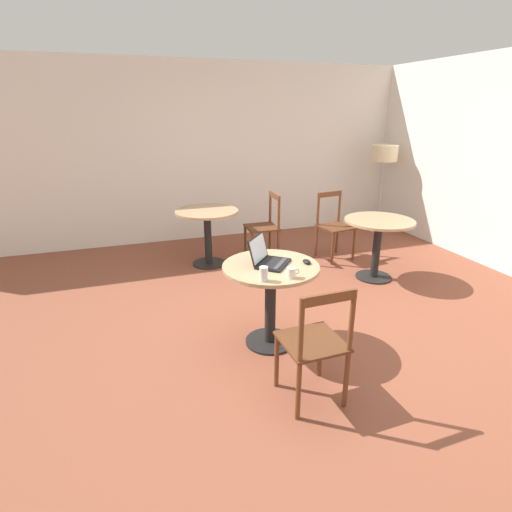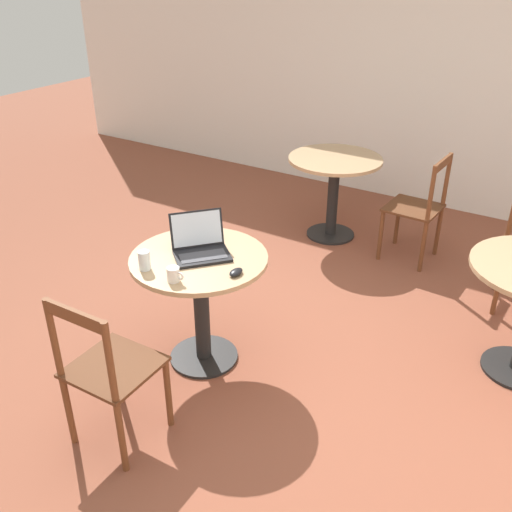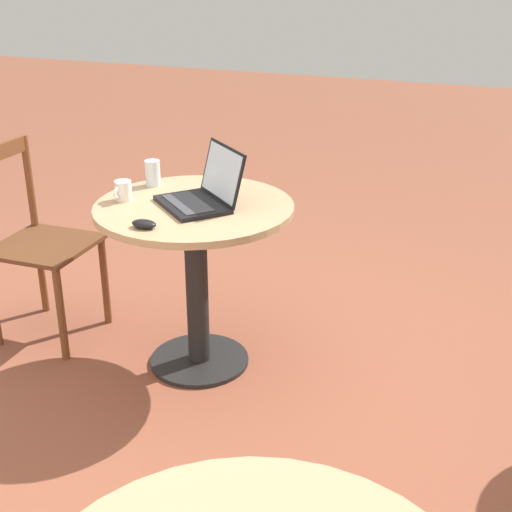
{
  "view_description": "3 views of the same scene",
  "coord_description": "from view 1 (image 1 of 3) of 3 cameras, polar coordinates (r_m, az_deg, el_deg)",
  "views": [
    {
      "loc": [
        -1.39,
        -3.09,
        2.01
      ],
      "look_at": [
        -0.25,
        0.27,
        0.7
      ],
      "focal_mm": 28.0,
      "sensor_mm": 36.0,
      "label": 1
    },
    {
      "loc": [
        1.64,
        -2.49,
        2.38
      ],
      "look_at": [
        -0.12,
        0.29,
        0.6
      ],
      "focal_mm": 40.0,
      "sensor_mm": 36.0,
      "label": 2
    },
    {
      "loc": [
        2.24,
        1.13,
        1.73
      ],
      "look_at": [
        -0.18,
        0.17,
        0.6
      ],
      "focal_mm": 50.0,
      "sensor_mm": 36.0,
      "label": 3
    }
  ],
  "objects": [
    {
      "name": "ground_plane",
      "position": [
        3.94,
        4.75,
        -10.47
      ],
      "size": [
        16.0,
        16.0,
        0.0
      ],
      "primitive_type": "plane",
      "color": "brown"
    },
    {
      "name": "wall_back",
      "position": [
        6.5,
        -6.57,
        14.34
      ],
      "size": [
        9.4,
        0.06,
        2.7
      ],
      "color": "white",
      "rests_on": "ground_plane"
    },
    {
      "name": "cafe_table_near",
      "position": [
        3.47,
        2.09,
        -4.18
      ],
      "size": [
        0.83,
        0.83,
        0.76
      ],
      "color": "black",
      "rests_on": "ground_plane"
    },
    {
      "name": "cafe_table_mid",
      "position": [
        5.09,
        17.04,
        2.97
      ],
      "size": [
        0.83,
        0.83,
        0.76
      ],
      "color": "black",
      "rests_on": "ground_plane"
    },
    {
      "name": "cafe_table_far",
      "position": [
        5.36,
        -6.96,
        4.58
      ],
      "size": [
        0.83,
        0.83,
        0.76
      ],
      "color": "black",
      "rests_on": "ground_plane"
    },
    {
      "name": "chair_near_front",
      "position": [
        2.88,
        8.39,
        -12.43
      ],
      "size": [
        0.43,
        0.43,
        0.93
      ],
      "color": "brown",
      "rests_on": "ground_plane"
    },
    {
      "name": "chair_mid_back",
      "position": [
        5.72,
        11.09,
        4.24
      ],
      "size": [
        0.48,
        0.48,
        0.93
      ],
      "color": "brown",
      "rests_on": "ground_plane"
    },
    {
      "name": "chair_far_right",
      "position": [
        5.57,
        1.22,
        4.18
      ],
      "size": [
        0.44,
        0.44,
        0.93
      ],
      "color": "brown",
      "rests_on": "ground_plane"
    },
    {
      "name": "floor_lamp",
      "position": [
        7.13,
        17.85,
        13.37
      ],
      "size": [
        0.42,
        0.42,
        1.45
      ],
      "color": "#B7B7B7",
      "rests_on": "ground_plane"
    },
    {
      "name": "laptop",
      "position": [
        3.41,
        1.79,
        -0.39
      ],
      "size": [
        0.43,
        0.43,
        0.23
      ],
      "color": "black",
      "rests_on": "cafe_table_near"
    },
    {
      "name": "mouse",
      "position": [
        3.46,
        7.26,
        -0.8
      ],
      "size": [
        0.06,
        0.1,
        0.03
      ],
      "color": "black",
      "rests_on": "cafe_table_near"
    },
    {
      "name": "mug",
      "position": [
        3.15,
        5.09,
        -2.39
      ],
      "size": [
        0.11,
        0.07,
        0.08
      ],
      "color": "silver",
      "rests_on": "cafe_table_near"
    },
    {
      "name": "drinking_glass",
      "position": [
        3.08,
        1.09,
        -2.56
      ],
      "size": [
        0.07,
        0.07,
        0.11
      ],
      "color": "silver",
      "rests_on": "cafe_table_near"
    }
  ]
}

